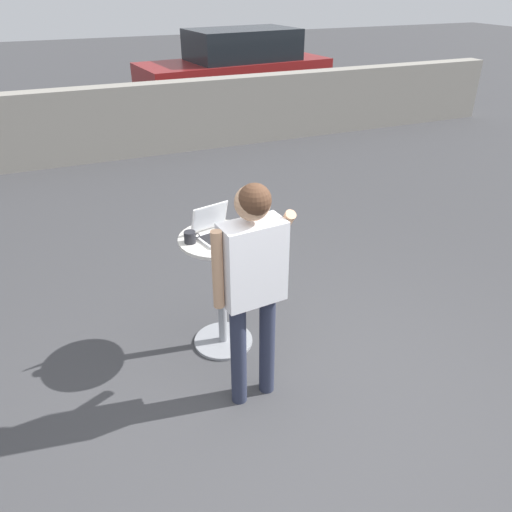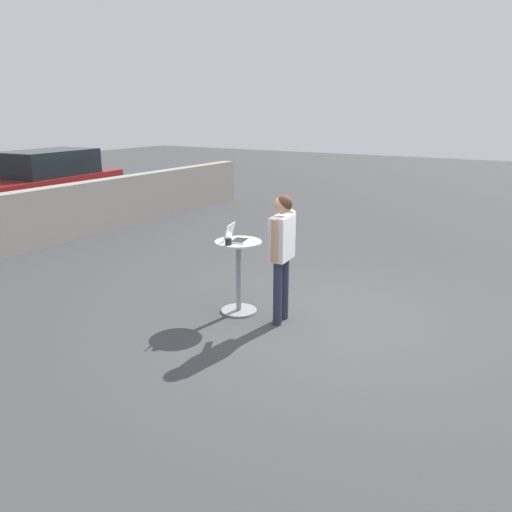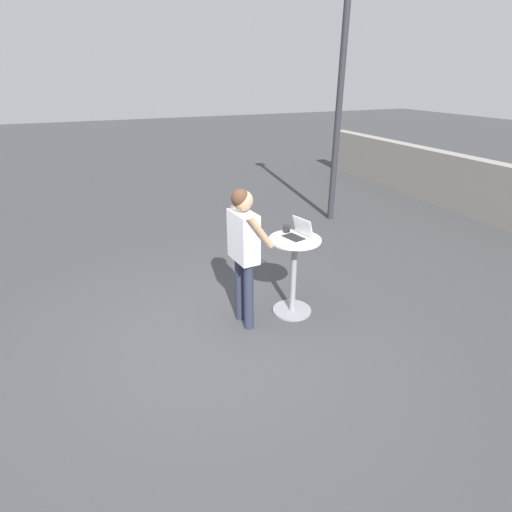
# 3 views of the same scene
# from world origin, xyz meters

# --- Properties ---
(ground_plane) EXTENTS (50.00, 50.00, 0.00)m
(ground_plane) POSITION_xyz_m (0.00, 0.00, 0.00)
(ground_plane) COLOR #3D3D3F
(pavement_kerb) EXTENTS (14.38, 0.35, 1.15)m
(pavement_kerb) POSITION_xyz_m (0.00, 6.36, 0.57)
(pavement_kerb) COLOR gray
(pavement_kerb) RESTS_ON ground_plane
(cafe_table) EXTENTS (0.61, 0.61, 0.98)m
(cafe_table) POSITION_xyz_m (-0.26, 1.11, 0.58)
(cafe_table) COLOR gray
(cafe_table) RESTS_ON ground_plane
(laptop) EXTENTS (0.35, 0.34, 0.23)m
(laptop) POSITION_xyz_m (-0.27, 1.14, 1.03)
(laptop) COLOR silver
(laptop) RESTS_ON cafe_table
(coffee_mug) EXTENTS (0.12, 0.09, 0.09)m
(coffee_mug) POSITION_xyz_m (-0.48, 1.12, 1.03)
(coffee_mug) COLOR #232328
(coffee_mug) RESTS_ON cafe_table
(standing_person) EXTENTS (0.55, 0.39, 1.64)m
(standing_person) POSITION_xyz_m (-0.26, 0.47, 1.04)
(standing_person) COLOR #282D42
(standing_person) RESTS_ON ground_plane
(parked_car_near_street) EXTENTS (4.58, 2.20, 1.60)m
(parked_car_near_street) POSITION_xyz_m (3.05, 9.52, 0.81)
(parked_car_near_street) COLOR maroon
(parked_car_near_street) RESTS_ON ground_plane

